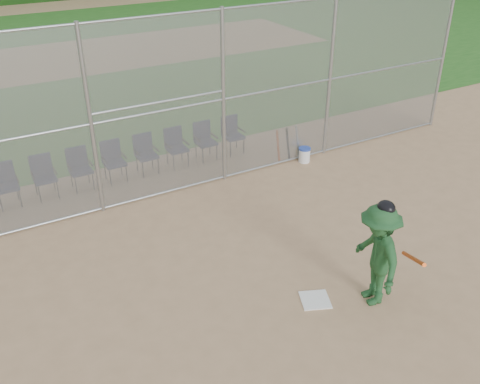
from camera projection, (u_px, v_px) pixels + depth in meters
ground at (316, 315)px, 8.70m from camera, size 100.00×100.00×0.00m
grass_strip at (56, 59)px, 22.36m from camera, size 100.00×100.00×0.00m
dirt_patch_far at (56, 59)px, 22.36m from camera, size 24.00×24.00×0.00m
backstop_fence at (182, 104)px, 11.49m from camera, size 16.09×0.09×4.00m
home_plate at (315, 300)px, 9.02m from camera, size 0.63×0.63×0.02m
batter_at_plate at (377, 254)px, 8.60m from camera, size 1.10×1.44×1.91m
water_cooler at (304, 155)px, 13.66m from camera, size 0.31×0.31×0.39m
spare_bats at (288, 144)px, 13.67m from camera, size 0.66×0.28×0.85m
chair_2 at (7, 186)px, 11.57m from camera, size 0.54×0.52×0.96m
chair_3 at (45, 178)px, 11.92m from camera, size 0.54×0.52×0.96m
chair_4 at (81, 170)px, 12.27m from camera, size 0.54×0.52×0.96m
chair_5 at (115, 162)px, 12.62m from camera, size 0.54×0.52×0.96m
chair_6 at (147, 155)px, 12.97m from camera, size 0.54×0.52×0.96m
chair_7 at (177, 148)px, 13.32m from camera, size 0.54×0.52×0.96m
chair_8 at (206, 142)px, 13.67m from camera, size 0.54×0.52×0.96m
chair_9 at (233, 136)px, 14.02m from camera, size 0.54×0.52×0.96m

